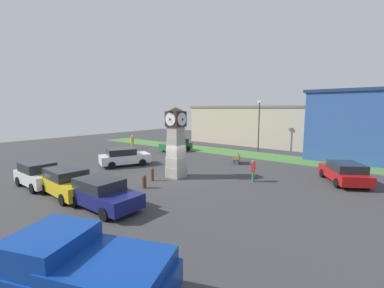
# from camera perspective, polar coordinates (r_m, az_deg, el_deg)

# --- Properties ---
(ground_plane) EXTENTS (69.91, 69.91, 0.00)m
(ground_plane) POSITION_cam_1_polar(r_m,az_deg,el_deg) (19.14, -3.73, -7.82)
(ground_plane) COLOR #38383A
(clock_tower) EXTENTS (1.53, 1.52, 5.28)m
(clock_tower) POSITION_cam_1_polar(r_m,az_deg,el_deg) (19.24, -3.58, 0.26)
(clock_tower) COLOR #9A958B
(clock_tower) RESTS_ON ground_plane
(bollard_near_tower) EXTENTS (0.24, 0.24, 0.96)m
(bollard_near_tower) POSITION_cam_1_polar(r_m,az_deg,el_deg) (18.81, -8.80, -6.65)
(bollard_near_tower) COLOR brown
(bollard_near_tower) RESTS_ON ground_plane
(bollard_mid_row) EXTENTS (0.28, 0.28, 0.89)m
(bollard_mid_row) POSITION_cam_1_polar(r_m,az_deg,el_deg) (17.22, -10.55, -8.18)
(bollard_mid_row) COLOR brown
(bollard_mid_row) RESTS_ON ground_plane
(car_navy_sedan) EXTENTS (3.90, 2.04, 1.60)m
(car_navy_sedan) POSITION_cam_1_polar(r_m,az_deg,el_deg) (20.05, -30.84, -5.83)
(car_navy_sedan) COLOR silver
(car_navy_sedan) RESTS_ON ground_plane
(car_near_tower) EXTENTS (4.62, 2.30, 1.60)m
(car_near_tower) POSITION_cam_1_polar(r_m,az_deg,el_deg) (17.22, -25.86, -7.59)
(car_near_tower) COLOR gold
(car_near_tower) RESTS_ON ground_plane
(car_by_building) EXTENTS (4.39, 2.03, 1.54)m
(car_by_building) POSITION_cam_1_polar(r_m,az_deg,el_deg) (14.40, -19.30, -10.30)
(car_by_building) COLOR navy
(car_by_building) RESTS_ON ground_plane
(car_far_lot) EXTENTS (3.61, 4.78, 1.59)m
(car_far_lot) POSITION_cam_1_polar(r_m,az_deg,el_deg) (24.27, -14.86, -2.77)
(car_far_lot) COLOR silver
(car_far_lot) RESTS_ON ground_plane
(car_silver_hatch) EXTENTS (3.84, 4.70, 1.48)m
(car_silver_hatch) POSITION_cam_1_polar(r_m,az_deg,el_deg) (20.90, 30.76, -5.44)
(car_silver_hatch) COLOR #A51111
(car_silver_hatch) RESTS_ON ground_plane
(car_end_of_row) EXTENTS (2.57, 4.09, 1.50)m
(car_end_of_row) POSITION_cam_1_polar(r_m,az_deg,el_deg) (31.52, -3.48, -0.19)
(car_end_of_row) COLOR #19602D
(car_end_of_row) RESTS_ON ground_plane
(pickup_truck) EXTENTS (5.52, 3.85, 1.85)m
(pickup_truck) POSITION_cam_1_polar(r_m,az_deg,el_deg) (8.17, -23.92, -24.06)
(pickup_truck) COLOR navy
(pickup_truck) RESTS_ON ground_plane
(bench) EXTENTS (1.31, 1.63, 0.90)m
(bench) POSITION_cam_1_polar(r_m,az_deg,el_deg) (24.79, 10.00, -3.06)
(bench) COLOR brown
(bench) RESTS_ON ground_plane
(pedestrian_near_bench) EXTENTS (0.37, 0.46, 1.75)m
(pedestrian_near_bench) POSITION_cam_1_polar(r_m,az_deg,el_deg) (34.49, -13.09, 0.72)
(pedestrian_near_bench) COLOR gold
(pedestrian_near_bench) RESTS_ON ground_plane
(pedestrian_crossing_lot) EXTENTS (0.35, 0.45, 1.57)m
(pedestrian_crossing_lot) POSITION_cam_1_polar(r_m,az_deg,el_deg) (18.81, 13.46, -5.50)
(pedestrian_crossing_lot) COLOR #338C4C
(pedestrian_crossing_lot) RESTS_ON ground_plane
(street_lamp_near_road) EXTENTS (0.50, 0.24, 6.13)m
(street_lamp_near_road) POSITION_cam_1_polar(r_m,az_deg,el_deg) (32.04, 14.66, 4.71)
(street_lamp_near_road) COLOR #333338
(street_lamp_near_road) RESTS_ON ground_plane
(warehouse_blue_far) EXTENTS (18.96, 7.33, 5.58)m
(warehouse_blue_far) POSITION_cam_1_polar(r_m,az_deg,el_deg) (38.99, 13.37, 4.15)
(warehouse_blue_far) COLOR #B7A88E
(warehouse_blue_far) RESTS_ON ground_plane
(grass_verge_far) EXTENTS (41.95, 4.18, 0.04)m
(grass_verge_far) POSITION_cam_1_polar(r_m,az_deg,el_deg) (31.42, 6.75, -1.63)
(grass_verge_far) COLOR #477A38
(grass_verge_far) RESTS_ON ground_plane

